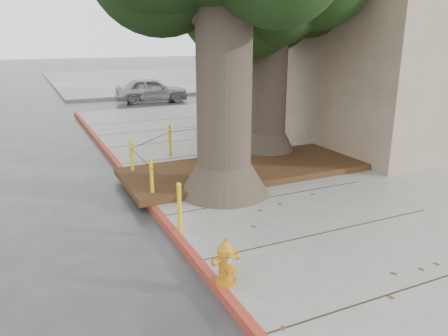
# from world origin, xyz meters

# --- Properties ---
(ground) EXTENTS (140.00, 140.00, 0.00)m
(ground) POSITION_xyz_m (0.00, 0.00, 0.00)
(ground) COLOR #28282B
(ground) RESTS_ON ground
(sidewalk_main) EXTENTS (16.00, 26.00, 0.15)m
(sidewalk_main) POSITION_xyz_m (6.00, 2.50, 0.07)
(sidewalk_main) COLOR slate
(sidewalk_main) RESTS_ON ground
(sidewalk_far) EXTENTS (16.00, 20.00, 0.15)m
(sidewalk_far) POSITION_xyz_m (6.00, 30.00, 0.07)
(sidewalk_far) COLOR slate
(sidewalk_far) RESTS_ON ground
(curb_red) EXTENTS (0.14, 26.00, 0.16)m
(curb_red) POSITION_xyz_m (-2.00, 2.50, 0.07)
(curb_red) COLOR maroon
(curb_red) RESTS_ON ground
(planter_bed) EXTENTS (6.40, 2.60, 0.16)m
(planter_bed) POSITION_xyz_m (0.90, 3.90, 0.23)
(planter_bed) COLOR black
(planter_bed) RESTS_ON sidewalk_main
(building_side_white) EXTENTS (10.00, 10.00, 9.00)m
(building_side_white) POSITION_xyz_m (16.00, 26.00, 4.50)
(building_side_white) COLOR silver
(building_side_white) RESTS_ON ground
(building_side_grey) EXTENTS (12.00, 14.00, 12.00)m
(building_side_grey) POSITION_xyz_m (22.00, 32.00, 6.00)
(building_side_grey) COLOR slate
(building_side_grey) RESTS_ON ground
(bollard_ring) EXTENTS (3.79, 5.39, 0.95)m
(bollard_ring) POSITION_xyz_m (-0.87, 4.38, 0.66)
(bollard_ring) COLOR gold
(bollard_ring) RESTS_ON sidewalk_main
(fire_hydrant) EXTENTS (0.38, 0.35, 0.73)m
(fire_hydrant) POSITION_xyz_m (-1.90, -0.78, 0.50)
(fire_hydrant) COLOR #C27713
(fire_hydrant) RESTS_ON sidewalk_main
(car_silver) EXTENTS (4.17, 2.09, 1.36)m
(car_silver) POSITION_xyz_m (2.43, 18.10, 0.68)
(car_silver) COLOR #A3A3A8
(car_silver) RESTS_ON ground
(car_red) EXTENTS (3.69, 1.34, 1.21)m
(car_red) POSITION_xyz_m (8.34, 18.61, 0.60)
(car_red) COLOR maroon
(car_red) RESTS_ON ground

